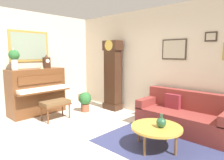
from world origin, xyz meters
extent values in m
cube|color=beige|center=(0.00, 0.00, -0.05)|extent=(6.40, 6.00, 0.10)
cube|color=beige|center=(-2.60, 0.00, 1.40)|extent=(0.10, 4.90, 2.80)
cube|color=#B28E3D|center=(-2.54, 0.35, 1.85)|extent=(0.03, 1.10, 0.84)
cube|color=gray|center=(-2.52, 0.35, 1.85)|extent=(0.01, 0.98, 0.72)
cube|color=beige|center=(0.00, 2.40, 1.40)|extent=(5.30, 0.10, 2.80)
cube|color=#33281E|center=(0.75, 2.33, 1.75)|extent=(0.60, 0.03, 0.48)
cube|color=#BCB299|center=(0.75, 2.32, 1.75)|extent=(0.54, 0.01, 0.42)
cube|color=#33281E|center=(1.55, 2.33, 2.00)|extent=(0.24, 0.03, 0.20)
cube|color=#BCB299|center=(1.55, 2.32, 2.00)|extent=(0.18, 0.01, 0.14)
cube|color=navy|center=(1.17, 0.95, 0.00)|extent=(2.10, 1.50, 0.01)
cube|color=brown|center=(-2.25, 0.35, 0.62)|extent=(0.60, 1.44, 1.25)
cube|color=brown|center=(-1.82, 0.35, 0.68)|extent=(0.28, 1.38, 0.04)
cube|color=white|center=(-1.82, 0.35, 0.74)|extent=(0.26, 1.32, 0.08)
cube|color=brown|center=(-1.93, 0.35, 0.98)|extent=(0.03, 1.20, 0.20)
cube|color=brown|center=(-1.43, 0.43, 0.38)|extent=(0.42, 0.70, 0.04)
cube|color=brown|center=(-1.43, 0.43, 0.44)|extent=(0.40, 0.68, 0.08)
cylinder|color=brown|center=(-1.27, 0.13, 0.18)|extent=(0.04, 0.04, 0.36)
cylinder|color=brown|center=(-1.27, 0.73, 0.18)|extent=(0.04, 0.04, 0.36)
cylinder|color=brown|center=(-1.59, 0.13, 0.18)|extent=(0.04, 0.04, 0.36)
cylinder|color=brown|center=(-1.59, 0.73, 0.18)|extent=(0.04, 0.04, 0.36)
cube|color=#3D2316|center=(-1.01, 2.09, 0.09)|extent=(0.52, 0.34, 0.18)
cube|color=#3D2316|center=(-1.01, 2.09, 0.89)|extent=(0.44, 0.28, 1.78)
cube|color=#3D2316|center=(-1.01, 2.09, 1.88)|extent=(0.52, 0.32, 0.28)
cylinder|color=gold|center=(-1.01, 1.93, 1.88)|extent=(0.30, 0.02, 0.30)
cylinder|color=gold|center=(-1.01, 2.04, 0.95)|extent=(0.03, 0.03, 0.70)
cube|color=maroon|center=(1.22, 1.88, 0.21)|extent=(1.90, 0.80, 0.42)
cube|color=maroon|center=(1.22, 2.18, 0.62)|extent=(1.90, 0.20, 0.44)
cube|color=maroon|center=(0.36, 1.88, 0.50)|extent=(0.18, 0.80, 0.20)
cube|color=maroon|center=(0.92, 2.02, 0.58)|extent=(0.34, 0.12, 0.32)
cylinder|color=gold|center=(1.22, 0.82, 0.38)|extent=(0.88, 0.88, 0.04)
torus|color=brown|center=(1.22, 0.82, 0.38)|extent=(0.88, 0.88, 0.04)
cylinder|color=brown|center=(1.22, 1.18, 0.18)|extent=(0.04, 0.04, 0.36)
cylinder|color=brown|center=(1.58, 0.82, 0.18)|extent=(0.04, 0.04, 0.36)
cylinder|color=brown|center=(1.22, 0.46, 0.18)|extent=(0.04, 0.04, 0.36)
cylinder|color=brown|center=(0.86, 0.82, 0.18)|extent=(0.04, 0.04, 0.36)
cube|color=#3D2316|center=(-2.23, 0.68, 1.40)|extent=(0.12, 0.18, 0.30)
cylinder|color=white|center=(-2.17, 0.68, 1.45)|extent=(0.01, 0.11, 0.11)
cone|color=#3D2316|center=(-2.23, 0.68, 1.59)|extent=(0.10, 0.10, 0.08)
cylinder|color=silver|center=(-2.23, -0.18, 1.38)|extent=(0.15, 0.15, 0.26)
sphere|color=#2D6B33|center=(-2.23, -0.18, 1.62)|extent=(0.26, 0.26, 0.26)
cone|color=#D199B7|center=(-2.20, -0.20, 1.75)|extent=(0.06, 0.06, 0.16)
cylinder|color=beige|center=(-2.08, 0.45, 1.25)|extent=(0.12, 0.12, 0.01)
cylinder|color=beige|center=(-2.08, 0.45, 1.28)|extent=(0.08, 0.08, 0.06)
cylinder|color=#234C33|center=(1.30, 0.83, 0.41)|extent=(0.09, 0.09, 0.01)
sphere|color=#285638|center=(1.30, 0.83, 0.49)|extent=(0.17, 0.17, 0.17)
cylinder|color=#285638|center=(1.30, 0.83, 0.60)|extent=(0.04, 0.04, 0.08)
cylinder|color=#935138|center=(-1.42, 1.37, 0.11)|extent=(0.24, 0.24, 0.22)
sphere|color=#2D6B33|center=(-1.42, 1.37, 0.38)|extent=(0.36, 0.36, 0.36)
camera|label=1|loc=(2.88, -2.08, 1.66)|focal=31.38mm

